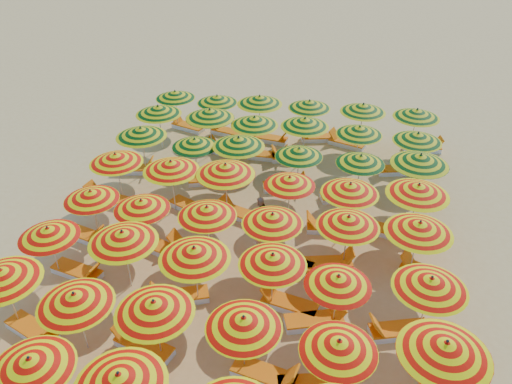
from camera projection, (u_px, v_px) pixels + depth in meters
ground at (253, 236)px, 17.99m from camera, size 120.00×120.00×0.00m
umbrella_1 at (30, 364)px, 11.17m from camera, size 2.06×2.06×2.09m
umbrella_2 at (119, 379)px, 10.71m from camera, size 2.47×2.47×2.21m
umbrella_6 at (2, 275)px, 13.45m from camera, size 2.64×2.64×2.21m
umbrella_7 at (75, 299)px, 12.80m from camera, size 2.07×2.07×2.13m
umbrella_8 at (154, 307)px, 12.51m from camera, size 2.28×2.28×2.18m
umbrella_9 at (244, 322)px, 12.22m from camera, size 2.10×2.10×2.07m
umbrella_10 at (339, 346)px, 11.69m from camera, size 2.12×2.12×2.01m
umbrella_11 at (445, 348)px, 11.31m from camera, size 2.26×2.26×2.30m
umbrella_12 at (48, 232)px, 15.34m from camera, size 2.01×2.01×1.99m
umbrella_13 at (123, 237)px, 14.81m from camera, size 2.22×2.22×2.23m
umbrella_14 at (194, 253)px, 14.21m from camera, size 2.13×2.13×2.22m
umbrella_15 at (273, 259)px, 14.12m from camera, size 2.49×2.49×2.11m
umbrella_16 at (338, 281)px, 13.56m from camera, size 2.27×2.27×1.98m
umbrella_17 at (431, 283)px, 13.25m from camera, size 2.69×2.69×2.16m
umbrella_18 at (91, 195)px, 17.04m from camera, size 2.33×2.33×2.01m
umbrella_19 at (142, 205)px, 16.58m from camera, size 2.03×2.03×2.00m
umbrella_20 at (207, 211)px, 16.16m from camera, size 2.45×2.45×2.07m
umbrella_21 at (272, 219)px, 15.77m from camera, size 2.43×2.43×2.10m
umbrella_22 at (348, 221)px, 15.60m from camera, size 2.63×2.63×2.14m
umbrella_23 at (419, 227)px, 15.20m from camera, size 2.62×2.62×2.23m
umbrella_24 at (116, 158)px, 18.93m from camera, size 2.20×2.20×2.16m
umbrella_25 at (171, 166)px, 18.32m from camera, size 2.63×2.63×2.23m
umbrella_26 at (225, 169)px, 17.98m from camera, size 2.27×2.27×2.32m
umbrella_27 at (290, 181)px, 17.85m from camera, size 1.95×1.95×1.99m
umbrella_28 at (350, 188)px, 17.17m from camera, size 2.50×2.50×2.15m
umbrella_29 at (418, 190)px, 16.89m from camera, size 2.31×2.31×2.29m
umbrella_30 at (141, 132)px, 20.64m from camera, size 2.67×2.67×2.24m
umbrella_31 at (195, 143)px, 20.35m from camera, size 2.30×2.30×1.99m
umbrella_32 at (239, 142)px, 19.91m from camera, size 2.62×2.62×2.24m
umbrella_33 at (299, 152)px, 19.59m from camera, size 2.23×2.23×2.02m
umbrella_34 at (361, 159)px, 19.13m from camera, size 2.17×2.17×2.01m
umbrella_35 at (420, 160)px, 18.59m from camera, size 2.82×2.82×2.31m
umbrella_36 at (158, 110)px, 22.59m from camera, size 2.61×2.61×2.21m
umbrella_37 at (210, 114)px, 22.03m from camera, size 2.33×2.33×2.32m
umbrella_38 at (254, 121)px, 21.63m from camera, size 2.63×2.63×2.20m
umbrella_39 at (305, 122)px, 21.45m from camera, size 2.39×2.39×2.23m
umbrella_40 at (360, 130)px, 21.07m from camera, size 2.34×2.34×2.09m
umbrella_41 at (418, 137)px, 20.46m from camera, size 2.32×2.32×2.14m
umbrella_42 at (175, 95)px, 24.47m from camera, size 2.38×2.38×2.06m
umbrella_43 at (217, 99)px, 23.96m from camera, size 2.56×2.56×2.07m
umbrella_44 at (260, 100)px, 23.42m from camera, size 2.36×2.36×2.27m
umbrella_45 at (309, 104)px, 23.34m from camera, size 2.27×2.27×2.12m
umbrella_46 at (363, 108)px, 22.76m from camera, size 2.56×2.56×2.22m
umbrella_47 at (417, 113)px, 22.29m from camera, size 2.50×2.50×2.21m
lounger_4 at (33, 330)px, 14.15m from camera, size 1.83×1.14×0.69m
lounger_5 at (143, 345)px, 13.70m from camera, size 1.83×1.04×0.69m
lounger_6 at (266, 375)px, 12.90m from camera, size 1.81×0.90×0.69m
lounger_9 at (78, 271)px, 16.21m from camera, size 1.81×0.93×0.69m
lounger_10 at (179, 297)px, 15.25m from camera, size 1.82×1.21×0.69m
lounger_11 at (288, 304)px, 15.01m from camera, size 1.81×0.90×0.69m
lounger_12 at (316, 320)px, 14.45m from camera, size 1.83×1.14×0.69m
lounger_13 at (398, 330)px, 14.14m from camera, size 1.83×1.12×0.69m
lounger_14 at (83, 234)px, 17.84m from camera, size 1.82×1.00×0.69m
lounger_15 at (161, 248)px, 17.20m from camera, size 1.83×1.09×0.69m
lounger_16 at (193, 249)px, 17.17m from camera, size 1.78×0.75×0.69m
lounger_17 at (286, 262)px, 16.59m from camera, size 1.82×0.99×0.69m
lounger_18 at (328, 263)px, 16.53m from camera, size 1.82×1.01×0.69m
lounger_19 at (425, 273)px, 16.14m from camera, size 1.82×1.21×0.69m
lounger_20 at (106, 198)px, 19.82m from camera, size 1.81×0.87×0.69m
lounger_21 at (191, 207)px, 19.27m from camera, size 1.82×1.24×0.69m
lounger_22 at (240, 214)px, 18.90m from camera, size 1.83×1.11×0.69m
lounger_23 at (329, 227)px, 18.21m from camera, size 1.80×0.84×0.69m
lounger_24 at (395, 233)px, 17.92m from camera, size 1.82×0.97×0.69m
lounger_25 at (135, 169)px, 21.70m from camera, size 1.81×0.92×0.69m
lounger_26 at (210, 179)px, 20.99m from camera, size 1.83×1.16×0.69m
lounger_27 at (285, 186)px, 20.55m from camera, size 1.82×1.02×0.69m
lounger_28 at (343, 196)px, 19.92m from camera, size 1.83×1.11×0.69m
lounger_29 at (224, 150)px, 23.13m from camera, size 1.83×1.07×0.69m
lounger_30 at (268, 156)px, 22.70m from camera, size 1.74×0.60×0.69m
lounger_31 at (290, 157)px, 22.61m from camera, size 1.82×1.01×0.69m
lounger_32 at (396, 170)px, 21.64m from camera, size 1.83×1.04×0.69m
lounger_33 at (187, 126)px, 25.28m from camera, size 1.83×1.08×0.69m
lounger_34 at (228, 132)px, 24.74m from camera, size 1.82×0.97×0.69m
lounger_35 at (271, 139)px, 24.12m from camera, size 1.80×0.84×0.69m
lounger_36 at (318, 138)px, 24.23m from camera, size 1.82×1.00×0.69m
lounger_37 at (346, 143)px, 23.76m from camera, size 1.83×1.10×0.69m
lounger_38 at (423, 148)px, 23.33m from camera, size 1.81×0.91×0.69m
beachgoer_b at (260, 213)px, 18.13m from camera, size 0.63×0.72×1.27m
beachgoer_a at (257, 258)px, 15.96m from camera, size 0.60×0.55×1.37m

